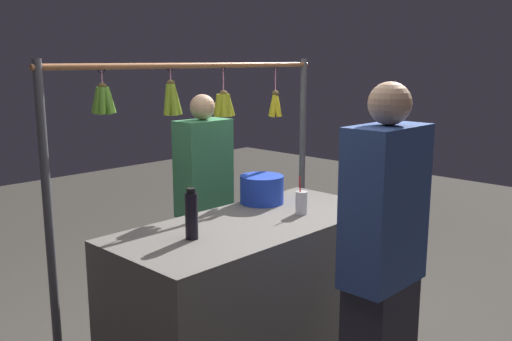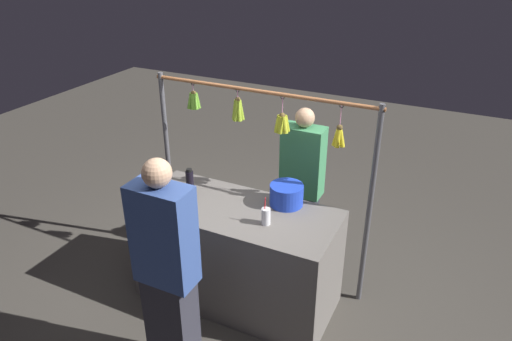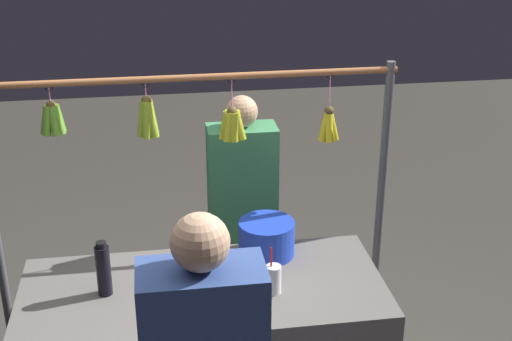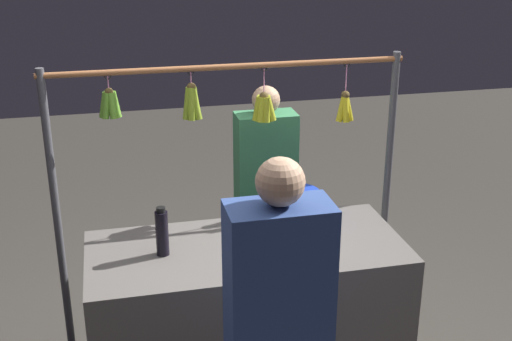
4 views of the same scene
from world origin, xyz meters
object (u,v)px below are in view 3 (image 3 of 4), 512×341
blue_bucket (267,238)px  vendor_person (243,231)px  water_bottle (103,269)px  drink_cup (273,279)px

blue_bucket → vendor_person: 0.54m
blue_bucket → vendor_person: vendor_person is taller
water_bottle → drink_cup: water_bottle is taller
water_bottle → drink_cup: (-0.74, 0.10, -0.06)m
water_bottle → blue_bucket: bearing=-162.7°
water_bottle → vendor_person: vendor_person is taller
water_bottle → vendor_person: size_ratio=0.17×
drink_cup → vendor_person: size_ratio=0.14×
blue_bucket → vendor_person: size_ratio=0.17×
blue_bucket → water_bottle: bearing=17.3°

